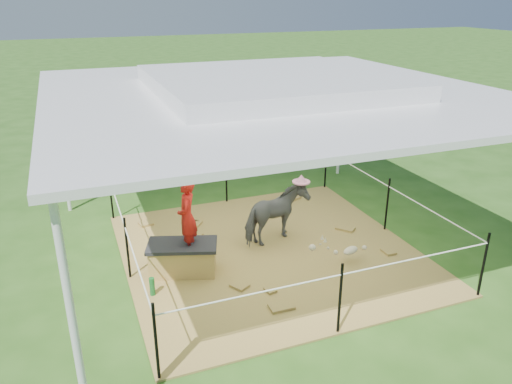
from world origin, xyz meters
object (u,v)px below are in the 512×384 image
object	(u,v)px
straw_bale	(183,259)
distant_person	(256,113)
pony	(276,215)
foal	(351,249)
picnic_table_near	(207,120)
green_bottle	(152,286)
trash_barrel	(296,119)
woman	(187,210)
picnic_table_far	(290,101)

from	to	relation	value
straw_bale	distant_person	world-z (taller)	distant_person
pony	foal	bearing A→B (deg)	-164.32
pony	picnic_table_near	bearing A→B (deg)	-27.76
straw_bale	distant_person	bearing A→B (deg)	61.31
straw_bale	foal	size ratio (longest dim) A/B	1.14
foal	distant_person	bearing A→B (deg)	59.14
picnic_table_near	distant_person	world-z (taller)	distant_person
straw_bale	green_bottle	xyz separation A→B (m)	(-0.55, -0.45, -0.08)
picnic_table_near	trash_barrel	bearing A→B (deg)	-33.78
woman	pony	distance (m)	1.75
pony	trash_barrel	xyz separation A→B (m)	(3.30, 6.14, -0.03)
distant_person	trash_barrel	bearing A→B (deg)	148.06
woman	trash_barrel	bearing A→B (deg)	161.72
woman	green_bottle	distance (m)	1.18
woman	foal	world-z (taller)	woman
picnic_table_far	distant_person	distance (m)	3.26
woman	picnic_table_near	world-z (taller)	woman
trash_barrel	picnic_table_near	distance (m)	2.78
green_bottle	picnic_table_far	bearing A→B (deg)	56.22
straw_bale	picnic_table_near	world-z (taller)	picnic_table_near
picnic_table_near	woman	bearing A→B (deg)	-108.65
straw_bale	trash_barrel	bearing A→B (deg)	52.70
picnic_table_far	picnic_table_near	bearing A→B (deg)	-137.80
woman	picnic_table_near	bearing A→B (deg)	-179.22
pony	foal	world-z (taller)	pony
trash_barrel	picnic_table_far	distance (m)	3.41
picnic_table_near	picnic_table_far	bearing A→B (deg)	23.92
picnic_table_near	straw_bale	bearing A→B (deg)	-109.29
woman	green_bottle	world-z (taller)	woman
straw_bale	picnic_table_near	bearing A→B (deg)	71.67
straw_bale	picnic_table_near	size ratio (longest dim) A/B	0.59
picnic_table_far	distant_person	bearing A→B (deg)	-116.03
foal	picnic_table_near	xyz separation A→B (m)	(0.16, 8.74, 0.08)
woman	distant_person	xyz separation A→B (m)	(3.94, 7.38, -0.44)
picnic_table_near	distant_person	distance (m)	1.55
woman	pony	world-z (taller)	woman
foal	distant_person	world-z (taller)	distant_person
trash_barrel	picnic_table_near	xyz separation A→B (m)	(-2.33, 1.50, -0.14)
green_bottle	trash_barrel	world-z (taller)	trash_barrel
picnic_table_near	picnic_table_far	size ratio (longest dim) A/B	0.99
green_bottle	distant_person	distance (m)	9.09
pony	distant_person	xyz separation A→B (m)	(2.33, 6.95, 0.08)
picnic_table_far	straw_bale	bearing A→B (deg)	-105.43
picnic_table_near	green_bottle	bearing A→B (deg)	-111.68
pony	trash_barrel	distance (m)	6.97
green_bottle	picnic_table_far	xyz separation A→B (m)	(6.82, 10.19, 0.18)
green_bottle	foal	distance (m)	3.07
straw_bale	woman	distance (m)	0.80
woman	picnic_table_far	world-z (taller)	woman
green_bottle	trash_barrel	distance (m)	8.96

